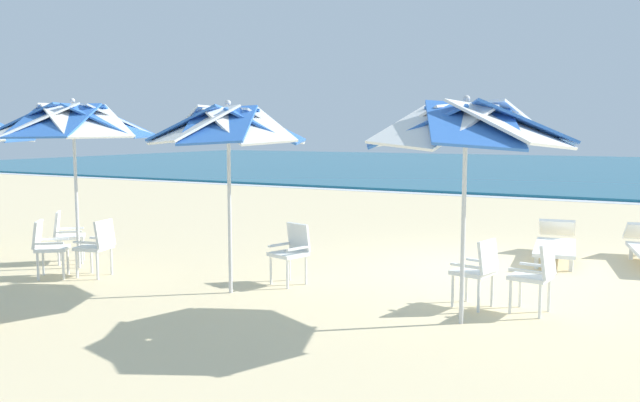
% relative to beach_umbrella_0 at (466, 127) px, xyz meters
% --- Properties ---
extents(ground_plane, '(80.00, 80.00, 0.00)m').
position_rel_beach_umbrella_0_xyz_m(ground_plane, '(-0.37, 2.94, -2.23)').
color(ground_plane, beige).
extents(sea, '(80.00, 36.00, 0.10)m').
position_rel_beach_umbrella_0_xyz_m(sea, '(-0.37, 32.72, -2.18)').
color(sea, '#19607F').
rests_on(sea, ground).
extents(surf_foam, '(80.00, 0.70, 0.01)m').
position_rel_beach_umbrella_0_xyz_m(surf_foam, '(-0.37, 14.42, -2.23)').
color(surf_foam, white).
rests_on(surf_foam, ground).
extents(beach_umbrella_0, '(2.38, 2.38, 2.58)m').
position_rel_beach_umbrella_0_xyz_m(beach_umbrella_0, '(0.00, 0.00, 0.00)').
color(beach_umbrella_0, silver).
rests_on(beach_umbrella_0, ground).
extents(plastic_chair_0, '(0.55, 0.53, 0.87)m').
position_rel_beach_umbrella_0_xyz_m(plastic_chair_0, '(-0.01, 0.74, -1.73)').
color(plastic_chair_0, white).
rests_on(plastic_chair_0, ground).
extents(plastic_chair_1, '(0.52, 0.50, 0.87)m').
position_rel_beach_umbrella_0_xyz_m(plastic_chair_1, '(0.67, 0.81, -1.73)').
color(plastic_chair_1, white).
rests_on(plastic_chair_1, ground).
extents(beach_umbrella_1, '(2.14, 2.14, 2.59)m').
position_rel_beach_umbrella_0_xyz_m(beach_umbrella_1, '(-3.14, -0.10, 0.00)').
color(beach_umbrella_1, silver).
rests_on(beach_umbrella_1, ground).
extents(plastic_chair_2, '(0.55, 0.57, 0.87)m').
position_rel_beach_umbrella_0_xyz_m(plastic_chair_2, '(-2.68, 0.74, -1.73)').
color(plastic_chair_2, white).
rests_on(plastic_chair_2, ground).
extents(beach_umbrella_2, '(2.59, 2.59, 2.69)m').
position_rel_beach_umbrella_0_xyz_m(beach_umbrella_2, '(-6.23, 0.06, 0.09)').
color(beach_umbrella_2, silver).
rests_on(beach_umbrella_2, ground).
extents(plastic_chair_3, '(0.63, 0.63, 0.87)m').
position_rel_beach_umbrella_0_xyz_m(plastic_chair_3, '(-6.72, 0.24, -1.73)').
color(plastic_chair_3, white).
rests_on(plastic_chair_3, ground).
extents(plastic_chair_4, '(0.63, 0.63, 0.87)m').
position_rel_beach_umbrella_0_xyz_m(plastic_chair_4, '(-6.09, -0.64, -1.73)').
color(plastic_chair_4, white).
rests_on(plastic_chair_4, ground).
extents(plastic_chair_5, '(0.55, 0.52, 0.87)m').
position_rel_beach_umbrella_0_xyz_m(plastic_chair_5, '(-5.48, -0.24, -1.73)').
color(plastic_chair_5, white).
rests_on(plastic_chair_5, ground).
extents(sun_lounger_1, '(0.86, 2.20, 0.62)m').
position_rel_beach_umbrella_0_xyz_m(sun_lounger_1, '(0.41, 4.32, -1.95)').
color(sun_lounger_1, white).
rests_on(sun_lounger_1, ground).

